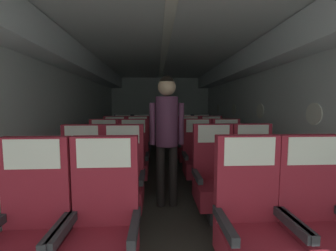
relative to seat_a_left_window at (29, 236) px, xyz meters
name	(u,v)px	position (x,y,z in m)	size (l,w,h in m)	color
ground	(165,178)	(0.97, 2.40, -0.46)	(3.69, 8.29, 0.02)	#3D3833
fuselage_shell	(164,84)	(0.97, 2.67, 1.23)	(3.57, 7.94, 2.31)	silver
seat_a_left_window	(29,236)	(0.00, 0.00, 0.00)	(0.48, 0.48, 1.07)	#38383D
seat_a_left_aisle	(103,233)	(0.47, 0.01, 0.00)	(0.48, 0.48, 1.07)	#38383D
seat_a_right_aisle	(318,227)	(1.93, 0.00, 0.00)	(0.48, 0.48, 1.07)	#38383D
seat_a_right_window	(253,228)	(1.47, 0.01, 0.00)	(0.48, 0.48, 1.07)	#38383D
seat_b_left_window	(80,182)	(0.00, 0.97, 0.00)	(0.48, 0.48, 1.07)	#38383D
seat_b_left_aisle	(123,182)	(0.45, 0.95, 0.00)	(0.48, 0.48, 1.07)	#38383D
seat_b_right_aisle	(255,179)	(1.94, 0.97, 0.00)	(0.48, 0.48, 1.07)	#38383D
seat_b_right_window	(215,180)	(1.47, 0.96, 0.00)	(0.48, 0.48, 1.07)	#38383D
seat_c_left_window	(103,160)	(0.01, 1.93, 0.00)	(0.48, 0.48, 1.07)	#38383D
seat_c_left_aisle	(133,160)	(0.47, 1.92, 0.00)	(0.48, 0.48, 1.07)	#38383D
seat_c_right_aisle	(227,159)	(1.94, 1.92, 0.00)	(0.48, 0.48, 1.07)	#38383D
seat_c_right_window	(198,159)	(1.47, 1.92, 0.00)	(0.48, 0.48, 1.07)	#38383D
seat_d_left_window	(114,148)	(0.00, 2.88, 0.00)	(0.48, 0.48, 1.07)	#38383D
seat_d_left_aisle	(138,148)	(0.45, 2.87, 0.00)	(0.48, 0.48, 1.07)	#38383D
seat_d_right_aisle	(212,147)	(1.94, 2.88, 0.00)	(0.48, 0.48, 1.07)	#38383D
seat_d_right_window	(189,147)	(1.48, 2.88, 0.00)	(0.48, 0.48, 1.07)	#38383D
seat_e_left_window	(123,140)	(0.01, 3.85, 0.00)	(0.48, 0.48, 1.07)	#38383D
seat_e_left_aisle	(142,140)	(0.46, 3.84, 0.00)	(0.48, 0.48, 1.07)	#38383D
seat_e_right_aisle	(202,140)	(1.94, 3.83, 0.00)	(0.48, 0.48, 1.07)	#38383D
seat_e_right_window	(184,140)	(1.49, 3.84, 0.00)	(0.48, 0.48, 1.07)	#38383D
flight_attendant	(167,126)	(0.95, 1.33, 0.57)	(0.43, 0.28, 1.65)	black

